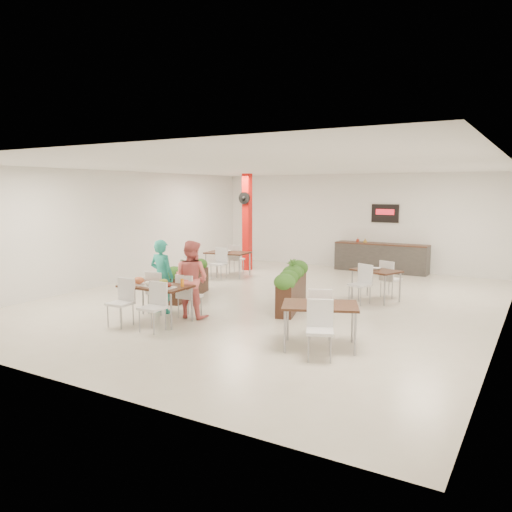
{
  "coord_description": "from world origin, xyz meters",
  "views": [
    {
      "loc": [
        5.63,
        -10.36,
        2.63
      ],
      "look_at": [
        -0.3,
        -0.23,
        1.1
      ],
      "focal_mm": 35.0,
      "sensor_mm": 36.0,
      "label": 1
    }
  ],
  "objects_px": {
    "diner_man": "(162,276)",
    "side_table_c": "(320,311)",
    "service_counter": "(381,257)",
    "side_table_a": "(228,256)",
    "diner_woman": "(191,279)",
    "red_column": "(247,221)",
    "planter_left": "(188,277)",
    "planter_right": "(292,286)",
    "main_table": "(155,291)",
    "side_table_b": "(376,275)"
  },
  "relations": [
    {
      "from": "diner_man",
      "to": "planter_left",
      "type": "relative_size",
      "value": 0.82
    },
    {
      "from": "red_column",
      "to": "planter_left",
      "type": "distance_m",
      "value": 4.73
    },
    {
      "from": "side_table_c",
      "to": "service_counter",
      "type": "bearing_deg",
      "value": 76.58
    },
    {
      "from": "planter_right",
      "to": "planter_left",
      "type": "bearing_deg",
      "value": -174.79
    },
    {
      "from": "main_table",
      "to": "side_table_b",
      "type": "height_order",
      "value": "same"
    },
    {
      "from": "side_table_c",
      "to": "red_column",
      "type": "bearing_deg",
      "value": 106.59
    },
    {
      "from": "service_counter",
      "to": "diner_man",
      "type": "bearing_deg",
      "value": -107.65
    },
    {
      "from": "planter_right",
      "to": "diner_woman",
      "type": "bearing_deg",
      "value": -129.63
    },
    {
      "from": "diner_woman",
      "to": "side_table_c",
      "type": "bearing_deg",
      "value": 167.79
    },
    {
      "from": "main_table",
      "to": "side_table_c",
      "type": "distance_m",
      "value": 3.54
    },
    {
      "from": "main_table",
      "to": "side_table_c",
      "type": "height_order",
      "value": "same"
    },
    {
      "from": "service_counter",
      "to": "diner_woman",
      "type": "relative_size",
      "value": 1.85
    },
    {
      "from": "service_counter",
      "to": "side_table_a",
      "type": "distance_m",
      "value": 5.04
    },
    {
      "from": "service_counter",
      "to": "planter_right",
      "type": "height_order",
      "value": "service_counter"
    },
    {
      "from": "main_table",
      "to": "diner_man",
      "type": "relative_size",
      "value": 1.04
    },
    {
      "from": "service_counter",
      "to": "side_table_a",
      "type": "xyz_separation_m",
      "value": [
        -3.89,
        -3.2,
        0.14
      ]
    },
    {
      "from": "planter_right",
      "to": "side_table_a",
      "type": "xyz_separation_m",
      "value": [
        -3.65,
        2.9,
        0.12
      ]
    },
    {
      "from": "diner_man",
      "to": "side_table_c",
      "type": "distance_m",
      "value": 3.97
    },
    {
      "from": "planter_right",
      "to": "service_counter",
      "type": "bearing_deg",
      "value": 87.76
    },
    {
      "from": "red_column",
      "to": "diner_man",
      "type": "xyz_separation_m",
      "value": [
        1.5,
        -6.0,
        -0.84
      ]
    },
    {
      "from": "diner_woman",
      "to": "diner_man",
      "type": "bearing_deg",
      "value": -2.25
    },
    {
      "from": "side_table_b",
      "to": "main_table",
      "type": "bearing_deg",
      "value": -107.29
    },
    {
      "from": "planter_right",
      "to": "side_table_b",
      "type": "relative_size",
      "value": 1.24
    },
    {
      "from": "main_table",
      "to": "planter_left",
      "type": "relative_size",
      "value": 0.85
    },
    {
      "from": "side_table_a",
      "to": "side_table_b",
      "type": "distance_m",
      "value": 5.16
    },
    {
      "from": "side_table_a",
      "to": "side_table_c",
      "type": "relative_size",
      "value": 1.0
    },
    {
      "from": "service_counter",
      "to": "side_table_c",
      "type": "xyz_separation_m",
      "value": [
        1.43,
        -8.41,
        0.14
      ]
    },
    {
      "from": "service_counter",
      "to": "planter_right",
      "type": "xyz_separation_m",
      "value": [
        -0.24,
        -6.1,
        0.02
      ]
    },
    {
      "from": "red_column",
      "to": "side_table_c",
      "type": "distance_m",
      "value": 8.57
    },
    {
      "from": "side_table_b",
      "to": "side_table_c",
      "type": "relative_size",
      "value": 1.01
    },
    {
      "from": "main_table",
      "to": "diner_man",
      "type": "distance_m",
      "value": 0.78
    },
    {
      "from": "side_table_c",
      "to": "planter_left",
      "type": "bearing_deg",
      "value": 131.8
    },
    {
      "from": "service_counter",
      "to": "side_table_c",
      "type": "distance_m",
      "value": 8.53
    },
    {
      "from": "side_table_a",
      "to": "side_table_c",
      "type": "height_order",
      "value": "same"
    },
    {
      "from": "red_column",
      "to": "service_counter",
      "type": "xyz_separation_m",
      "value": [
        4.0,
        1.86,
        -1.15
      ]
    },
    {
      "from": "planter_left",
      "to": "side_table_b",
      "type": "distance_m",
      "value": 4.59
    },
    {
      "from": "service_counter",
      "to": "side_table_c",
      "type": "height_order",
      "value": "service_counter"
    },
    {
      "from": "service_counter",
      "to": "diner_man",
      "type": "xyz_separation_m",
      "value": [
        -2.5,
        -7.86,
        0.31
      ]
    },
    {
      "from": "diner_woman",
      "to": "main_table",
      "type": "bearing_deg",
      "value": 55.74
    },
    {
      "from": "main_table",
      "to": "side_table_a",
      "type": "xyz_separation_m",
      "value": [
        -1.78,
        5.32,
        0.0
      ]
    },
    {
      "from": "red_column",
      "to": "side_table_c",
      "type": "bearing_deg",
      "value": -50.36
    },
    {
      "from": "main_table",
      "to": "side_table_c",
      "type": "relative_size",
      "value": 1.01
    },
    {
      "from": "side_table_c",
      "to": "side_table_b",
      "type": "bearing_deg",
      "value": 70.91
    },
    {
      "from": "red_column",
      "to": "side_table_a",
      "type": "bearing_deg",
      "value": -85.32
    },
    {
      "from": "diner_man",
      "to": "diner_woman",
      "type": "xyz_separation_m",
      "value": [
        0.8,
        0.0,
        0.01
      ]
    },
    {
      "from": "diner_man",
      "to": "side_table_a",
      "type": "distance_m",
      "value": 4.87
    },
    {
      "from": "planter_left",
      "to": "side_table_c",
      "type": "distance_m",
      "value": 4.86
    },
    {
      "from": "planter_left",
      "to": "side_table_b",
      "type": "xyz_separation_m",
      "value": [
        4.12,
        2.02,
        0.1
      ]
    },
    {
      "from": "side_table_a",
      "to": "red_column",
      "type": "bearing_deg",
      "value": 88.56
    },
    {
      "from": "diner_man",
      "to": "diner_woman",
      "type": "bearing_deg",
      "value": 177.75
    }
  ]
}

